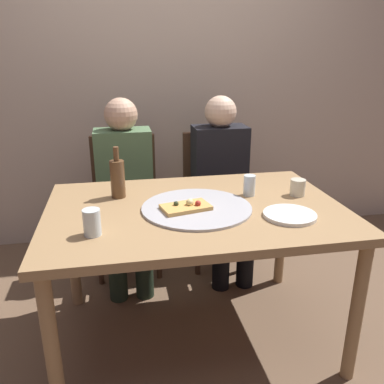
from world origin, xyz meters
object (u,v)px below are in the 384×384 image
object	(u,v)px
tumbler_far	(92,222)
guest_in_beanie	(223,178)
pizza_tray	(196,208)
wine_glass	(298,187)
pizza_slice_last	(186,207)
chair_right	(217,188)
wine_bottle	(118,178)
guest_in_sweater	(125,183)
plate_stack	(290,215)
tumbler_near	(249,185)
dining_table	(195,222)
chair_left	(125,194)

from	to	relation	value
tumbler_far	guest_in_beanie	size ratio (longest dim) A/B	0.09
pizza_tray	wine_glass	xyz separation A→B (m)	(0.55, 0.09, 0.04)
pizza_tray	pizza_slice_last	distance (m)	0.06
pizza_tray	chair_right	bearing A→B (deg)	69.83
wine_bottle	guest_in_sweater	distance (m)	0.56
guest_in_beanie	plate_stack	bearing A→B (deg)	93.82
pizza_tray	wine_glass	world-z (taller)	wine_glass
plate_stack	guest_in_sweater	world-z (taller)	guest_in_sweater
tumbler_near	guest_in_beanie	bearing A→B (deg)	87.46
pizza_tray	plate_stack	bearing A→B (deg)	-23.26
guest_in_sweater	tumbler_near	bearing A→B (deg)	134.91
dining_table	pizza_slice_last	bearing A→B (deg)	-137.42
chair_right	wine_bottle	bearing A→B (deg)	44.31
dining_table	guest_in_beanie	bearing A→B (deg)	65.57
tumbler_far	chair_left	world-z (taller)	chair_left
wine_bottle	chair_right	xyz separation A→B (m)	(0.69, 0.67, -0.33)
plate_stack	tumbler_near	bearing A→B (deg)	106.29
wine_bottle	chair_left	size ratio (longest dim) A/B	0.29
plate_stack	chair_left	xyz separation A→B (m)	(-0.71, 1.07, -0.23)
tumbler_far	plate_stack	world-z (taller)	tumbler_far
pizza_slice_last	tumbler_near	size ratio (longest dim) A/B	2.28
tumbler_far	wine_glass	world-z (taller)	tumbler_far
dining_table	tumbler_far	xyz separation A→B (m)	(-0.47, -0.22, 0.13)
pizza_slice_last	guest_in_beanie	world-z (taller)	guest_in_beanie
plate_stack	tumbler_far	bearing A→B (deg)	-178.27
tumbler_near	chair_right	world-z (taller)	chair_right
tumbler_near	plate_stack	bearing A→B (deg)	-73.71
tumbler_far	chair_left	distance (m)	1.15
tumbler_near	plate_stack	world-z (taller)	tumbler_near
dining_table	wine_glass	world-z (taller)	wine_glass
wine_bottle	guest_in_sweater	world-z (taller)	guest_in_sweater
wine_glass	tumbler_far	bearing A→B (deg)	-164.33
pizza_tray	guest_in_beanie	xyz separation A→B (m)	(0.33, 0.75, -0.10)
wine_glass	tumbler_near	bearing A→B (deg)	169.12
guest_in_sweater	guest_in_beanie	distance (m)	0.64
guest_in_sweater	chair_left	bearing A→B (deg)	-90.00
dining_table	chair_right	xyz separation A→B (m)	(0.33, 0.88, -0.15)
chair_right	guest_in_sweater	world-z (taller)	guest_in_sweater
pizza_tray	plate_stack	world-z (taller)	plate_stack
tumbler_near	tumbler_far	size ratio (longest dim) A/B	0.97
pizza_tray	tumbler_far	size ratio (longest dim) A/B	4.72
tumbler_near	guest_in_beanie	xyz separation A→B (m)	(0.03, 0.62, -0.15)
pizza_slice_last	tumbler_near	distance (m)	0.39
tumbler_far	wine_glass	size ratio (longest dim) A/B	1.29
dining_table	guest_in_beanie	xyz separation A→B (m)	(0.33, 0.72, -0.02)
guest_in_sweater	tumbler_far	bearing A→B (deg)	80.88
dining_table	chair_left	bearing A→B (deg)	109.75
chair_right	tumbler_near	bearing A→B (deg)	87.96
pizza_slice_last	guest_in_sweater	distance (m)	0.83
pizza_slice_last	chair_right	distance (m)	1.03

